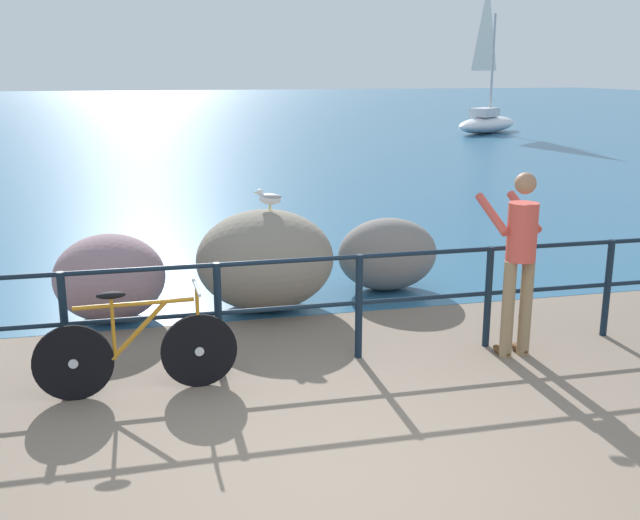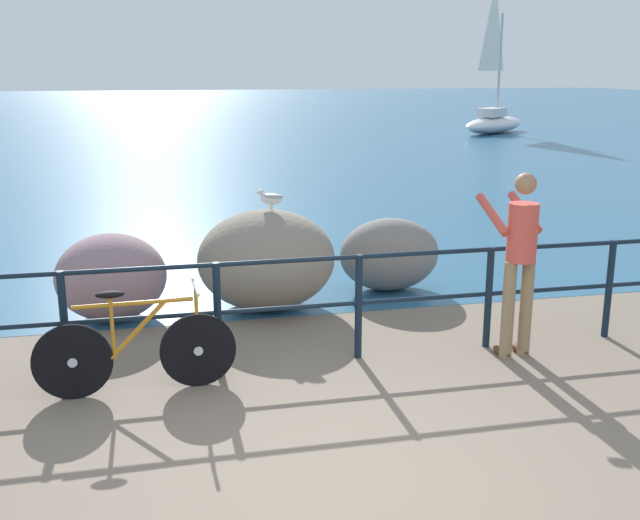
{
  "view_description": "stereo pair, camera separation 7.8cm",
  "coord_description": "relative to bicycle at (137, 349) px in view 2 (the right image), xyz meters",
  "views": [
    {
      "loc": [
        -1.24,
        -4.26,
        2.7
      ],
      "look_at": [
        0.38,
        2.6,
        0.88
      ],
      "focal_mm": 41.86,
      "sensor_mm": 36.0,
      "label": 1
    },
    {
      "loc": [
        -1.16,
        -4.28,
        2.7
      ],
      "look_at": [
        0.38,
        2.6,
        0.88
      ],
      "focal_mm": 41.86,
      "sensor_mm": 36.0,
      "label": 2
    }
  ],
  "objects": [
    {
      "name": "sea_surface",
      "position": [
        1.38,
        46.67,
        -0.39
      ],
      "size": [
        120.0,
        90.0,
        0.01
      ],
      "primitive_type": "cube",
      "color": "#285B7F",
      "rests_on": "ground_plane"
    },
    {
      "name": "seagull",
      "position": [
        1.49,
        2.07,
        0.9
      ],
      "size": [
        0.33,
        0.23,
        0.23
      ],
      "rotation": [
        0.0,
        0.0,
        2.62
      ],
      "color": "gold",
      "rests_on": "breakwater_boulder_main"
    },
    {
      "name": "breakwater_boulder_right",
      "position": [
        3.03,
        2.46,
        0.06
      ],
      "size": [
        1.26,
        0.85,
        0.91
      ],
      "color": "slate",
      "rests_on": "ground"
    },
    {
      "name": "ground_plane",
      "position": [
        1.38,
        18.15,
        -0.44
      ],
      "size": [
        120.0,
        120.0,
        0.1
      ],
      "primitive_type": "cube",
      "color": "#756656"
    },
    {
      "name": "sailboat",
      "position": [
        14.49,
        23.66,
        0.32
      ],
      "size": [
        4.28,
        3.71,
        6.16
      ],
      "rotation": [
        0.0,
        0.0,
        0.65
      ],
      "color": "white",
      "rests_on": "sea_surface"
    },
    {
      "name": "breakwater_boulder_left",
      "position": [
        -0.3,
        2.06,
        0.09
      ],
      "size": [
        1.21,
        1.1,
        0.96
      ],
      "color": "gray",
      "rests_on": "ground"
    },
    {
      "name": "breakwater_boulder_main",
      "position": [
        1.43,
        2.07,
        0.19
      ],
      "size": [
        1.58,
        1.39,
        1.15
      ],
      "color": "gray",
      "rests_on": "ground"
    },
    {
      "name": "person_at_railing",
      "position": [
        3.53,
        0.07,
        0.6
      ],
      "size": [
        0.5,
        0.66,
        1.78
      ],
      "rotation": [
        0.0,
        0.0,
        1.7
      ],
      "color": "#8C7251",
      "rests_on": "ground_plane"
    },
    {
      "name": "bicycle",
      "position": [
        0.0,
        0.0,
        0.0
      ],
      "size": [
        1.7,
        0.48,
        0.92
      ],
      "rotation": [
        0.0,
        0.0,
        0.04
      ],
      "color": "black",
      "rests_on": "ground_plane"
    },
    {
      "name": "promenade_railing",
      "position": [
        1.38,
        0.35,
        0.25
      ],
      "size": [
        9.37,
        0.07,
        1.02
      ],
      "color": "black",
      "rests_on": "ground_plane"
    }
  ]
}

